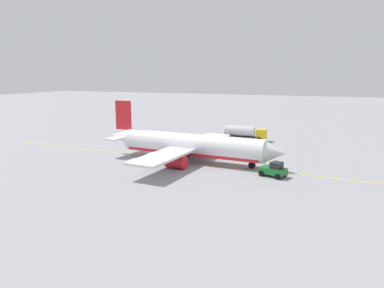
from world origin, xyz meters
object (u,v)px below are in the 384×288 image
fuel_tanker (244,132)px  safety_cone_nose (276,174)px  pushback_tug (274,170)px  airplane (189,146)px  safety_cone_wingtip (280,165)px  refueling_worker (221,142)px

fuel_tanker → safety_cone_nose: 28.89m
pushback_tug → safety_cone_nose: size_ratio=7.37×
fuel_tanker → pushback_tug: 29.34m
airplane → fuel_tanker: airplane is taller
fuel_tanker → safety_cone_wingtip: fuel_tanker is taller
fuel_tanker → safety_cone_wingtip: bearing=-62.2°
pushback_tug → refueling_worker: bearing=126.0°
pushback_tug → refueling_worker: 23.64m
airplane → safety_cone_wingtip: airplane is taller
safety_cone_wingtip → pushback_tug: bearing=-90.2°
fuel_tanker → refueling_worker: size_ratio=5.79×
pushback_tug → safety_cone_wingtip: pushback_tug is taller
airplane → pushback_tug: (14.71, -4.10, -1.67)m
refueling_worker → safety_cone_wingtip: 19.19m
safety_cone_nose → safety_cone_wingtip: (-0.17, 5.32, 0.02)m
safety_cone_nose → safety_cone_wingtip: bearing=91.8°
airplane → fuel_tanker: (3.56, 23.02, -0.96)m
fuel_tanker → pushback_tug: bearing=-67.6°
pushback_tug → safety_cone_nose: 0.96m
safety_cone_nose → pushback_tug: bearing=-107.4°
safety_cone_nose → airplane: bearing=166.7°
fuel_tanker → refueling_worker: (-2.73, -8.00, -0.90)m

